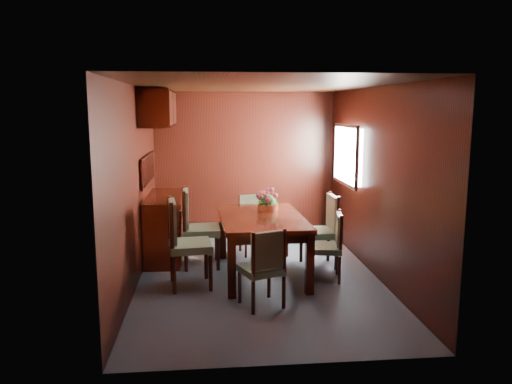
{
  "coord_description": "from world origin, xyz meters",
  "views": [
    {
      "loc": [
        -0.62,
        -6.1,
        2.13
      ],
      "look_at": [
        0.0,
        0.29,
        1.05
      ],
      "focal_mm": 35.0,
      "sensor_mm": 36.0,
      "label": 1
    }
  ],
  "objects": [
    {
      "name": "dining_table",
      "position": [
        0.05,
        0.07,
        0.67
      ],
      "size": [
        1.09,
        1.69,
        0.78
      ],
      "rotation": [
        0.0,
        0.0,
        0.04
      ],
      "color": "#330E06",
      "rests_on": "ground"
    },
    {
      "name": "flower_centerpiece",
      "position": [
        0.18,
        0.44,
        0.92
      ],
      "size": [
        0.3,
        0.3,
        0.3
      ],
      "color": "#CD6C3E",
      "rests_on": "dining_table"
    },
    {
      "name": "chair_head",
      "position": [
        -0.04,
        -1.02,
        0.49
      ],
      "size": [
        0.53,
        0.52,
        0.88
      ],
      "rotation": [
        0.0,
        0.0,
        0.36
      ],
      "color": "black",
      "rests_on": "ground"
    },
    {
      "name": "sideboard",
      "position": [
        -1.25,
        1.0,
        0.45
      ],
      "size": [
        0.48,
        1.4,
        0.9
      ],
      "primitive_type": "cube",
      "color": "#330E06",
      "rests_on": "ground"
    },
    {
      "name": "chair_foot",
      "position": [
        0.04,
        1.1,
        0.48
      ],
      "size": [
        0.48,
        0.46,
        0.87
      ],
      "rotation": [
        0.0,
        0.0,
        3.32
      ],
      "color": "black",
      "rests_on": "ground"
    },
    {
      "name": "chair_right_near",
      "position": [
        0.89,
        -0.19,
        0.48
      ],
      "size": [
        0.46,
        0.48,
        0.86
      ],
      "rotation": [
        0.0,
        0.0,
        1.38
      ],
      "color": "black",
      "rests_on": "ground"
    },
    {
      "name": "chair_left_near",
      "position": [
        -0.93,
        -0.28,
        0.6
      ],
      "size": [
        0.55,
        0.57,
        1.08
      ],
      "rotation": [
        0.0,
        0.0,
        -1.45
      ],
      "color": "black",
      "rests_on": "ground"
    },
    {
      "name": "ground",
      "position": [
        0.0,
        0.0,
        0.0
      ],
      "size": [
        4.5,
        4.5,
        0.0
      ],
      "primitive_type": "plane",
      "color": "#3E4755",
      "rests_on": "ground"
    },
    {
      "name": "chair_right_far",
      "position": [
        0.94,
        0.36,
        0.55
      ],
      "size": [
        0.46,
        0.48,
        1.0
      ],
      "rotation": [
        0.0,
        0.0,
        1.59
      ],
      "color": "black",
      "rests_on": "ground"
    },
    {
      "name": "chair_left_far",
      "position": [
        -0.8,
        0.51,
        0.6
      ],
      "size": [
        0.51,
        0.53,
        1.08
      ],
      "rotation": [
        0.0,
        0.0,
        -1.54
      ],
      "color": "black",
      "rests_on": "ground"
    },
    {
      "name": "room_shell",
      "position": [
        -0.1,
        0.33,
        1.63
      ],
      "size": [
        3.06,
        4.52,
        2.41
      ],
      "color": "black",
      "rests_on": "ground"
    }
  ]
}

